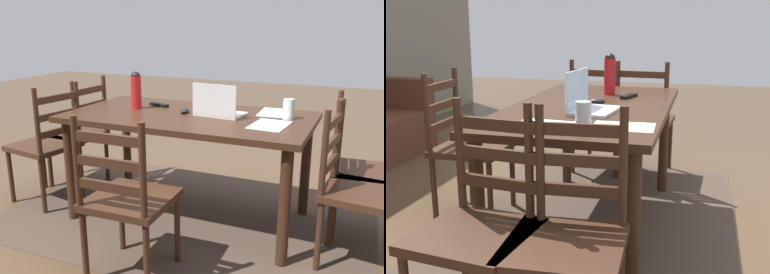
# 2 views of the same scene
# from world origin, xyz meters

# --- Properties ---
(ground_plane) EXTENTS (14.00, 14.00, 0.00)m
(ground_plane) POSITION_xyz_m (0.00, 0.00, 0.00)
(ground_plane) COLOR brown
(area_rug) EXTENTS (2.58, 1.76, 0.01)m
(area_rug) POSITION_xyz_m (0.00, 0.00, 0.00)
(area_rug) COLOR #47382D
(area_rug) RESTS_ON ground
(dining_table) EXTENTS (1.69, 0.91, 0.77)m
(dining_table) POSITION_xyz_m (0.00, 0.00, 0.68)
(dining_table) COLOR #382114
(dining_table) RESTS_ON ground
(chair_right_far) EXTENTS (0.50, 0.50, 0.95)m
(chair_right_far) POSITION_xyz_m (1.13, 0.19, 0.46)
(chair_right_far) COLOR #3D2316
(chair_right_far) RESTS_ON ground
(chair_left_near) EXTENTS (0.47, 0.47, 0.95)m
(chair_left_near) POSITION_xyz_m (-1.13, -0.18, 0.46)
(chair_left_near) COLOR #3D2316
(chair_left_near) RESTS_ON ground
(chair_left_far) EXTENTS (0.49, 0.49, 0.95)m
(chair_left_far) POSITION_xyz_m (-1.13, 0.18, 0.46)
(chair_left_far) COLOR #3D2316
(chair_left_far) RESTS_ON ground
(chair_far_head) EXTENTS (0.45, 0.45, 0.95)m
(chair_far_head) POSITION_xyz_m (-0.00, 0.83, 0.46)
(chair_far_head) COLOR #3D2316
(chair_far_head) RESTS_ON ground
(chair_right_near) EXTENTS (0.46, 0.46, 0.95)m
(chair_right_near) POSITION_xyz_m (1.13, -0.18, 0.46)
(chair_right_near) COLOR #3D2316
(chair_right_near) RESTS_ON ground
(laptop) EXTENTS (0.34, 0.26, 0.23)m
(laptop) POSITION_xyz_m (-0.20, -0.03, 0.83)
(laptop) COLOR silver
(laptop) RESTS_ON dining_table
(water_bottle) EXTENTS (0.08, 0.08, 0.27)m
(water_bottle) POSITION_xyz_m (0.44, -0.02, 0.91)
(water_bottle) COLOR red
(water_bottle) RESTS_ON dining_table
(drinking_glass) EXTENTS (0.07, 0.07, 0.14)m
(drinking_glass) POSITION_xyz_m (-0.66, -0.12, 0.84)
(drinking_glass) COLOR silver
(drinking_glass) RESTS_ON dining_table
(computer_mouse) EXTENTS (0.07, 0.11, 0.03)m
(computer_mouse) POSITION_xyz_m (0.05, -0.03, 0.79)
(computer_mouse) COLOR black
(computer_mouse) RESTS_ON dining_table
(tv_remote) EXTENTS (0.18, 0.09, 0.02)m
(tv_remote) POSITION_xyz_m (0.33, -0.17, 0.78)
(tv_remote) COLOR black
(tv_remote) RESTS_ON dining_table
(paper_stack_left) EXTENTS (0.22, 0.31, 0.00)m
(paper_stack_left) POSITION_xyz_m (-0.54, -0.28, 0.77)
(paper_stack_left) COLOR white
(paper_stack_left) RESTS_ON dining_table
(paper_stack_right) EXTENTS (0.23, 0.31, 0.00)m
(paper_stack_right) POSITION_xyz_m (-0.59, 0.09, 0.77)
(paper_stack_right) COLOR white
(paper_stack_right) RESTS_ON dining_table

